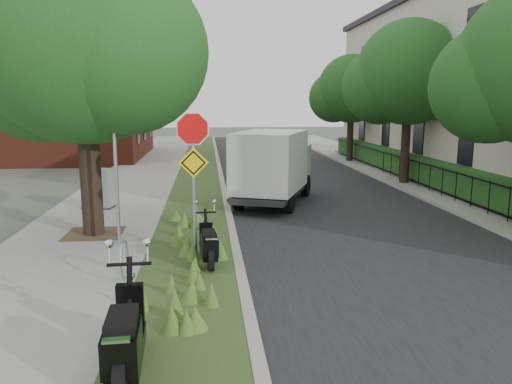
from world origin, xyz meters
TOP-DOWN VIEW (x-y plane):
  - ground at (0.00, 0.00)m, footprint 120.00×120.00m
  - sidewalk_near at (-4.25, 10.00)m, footprint 3.50×60.00m
  - verge at (-1.50, 10.00)m, footprint 2.00×60.00m
  - kerb_near at (-0.50, 10.00)m, footprint 0.20×60.00m
  - road at (3.00, 10.00)m, footprint 7.00×60.00m
  - kerb_far at (6.50, 10.00)m, footprint 0.20×60.00m
  - footpath_far at (8.20, 10.00)m, footprint 3.20×60.00m
  - street_tree_main at (-4.08, 2.86)m, footprint 6.21×5.54m
  - bare_post at (-3.20, 1.80)m, footprint 0.08×0.08m
  - bike_hoop at (-2.70, -0.60)m, footprint 0.06×0.78m
  - sign_assembly at (-1.40, 0.58)m, footprint 0.94×0.08m
  - fence_far at (7.20, 10.00)m, footprint 0.04×24.00m
  - hedge_far at (7.90, 10.00)m, footprint 1.00×24.00m
  - brick_building at (-9.50, 22.00)m, footprint 9.40×10.40m
  - far_tree_b at (6.94, 10.05)m, footprint 4.83×4.31m
  - far_tree_c at (6.94, 18.04)m, footprint 4.37×3.89m
  - scooter_near at (-2.12, -4.21)m, footprint 0.45×1.95m
  - scooter_far at (-1.12, 0.07)m, footprint 0.40×1.55m
  - box_truck at (1.10, 6.73)m, footprint 3.33×4.97m
  - utility_cabinet at (-4.54, 6.08)m, footprint 1.05×0.82m

SIDE VIEW (x-z plane):
  - ground at x=0.00m, z-range 0.00..0.00m
  - road at x=3.00m, z-range 0.00..0.01m
  - sidewalk_near at x=-4.25m, z-range 0.00..0.12m
  - verge at x=-1.50m, z-range 0.00..0.12m
  - footpath_far at x=8.20m, z-range 0.00..0.12m
  - kerb_near at x=-0.50m, z-range 0.00..0.13m
  - kerb_far at x=6.50m, z-range 0.00..0.13m
  - scooter_far at x=-1.12m, z-range 0.11..0.85m
  - bike_hoop at x=-2.70m, z-range 0.11..0.88m
  - scooter_near at x=-2.12m, z-range 0.11..1.03m
  - fence_far at x=7.20m, z-range 0.17..1.17m
  - hedge_far at x=7.90m, z-range 0.12..1.22m
  - utility_cabinet at x=-4.54m, z-range 0.09..1.33m
  - box_truck at x=1.10m, z-range 0.32..2.42m
  - bare_post at x=-3.20m, z-range 0.12..4.12m
  - sign_assembly at x=-1.40m, z-range 0.72..3.94m
  - far_tree_c at x=6.94m, z-range 0.99..6.92m
  - brick_building at x=-9.50m, z-range 0.06..8.36m
  - far_tree_b at x=6.94m, z-range 1.09..7.65m
  - street_tree_main at x=-4.08m, z-range 0.97..8.63m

